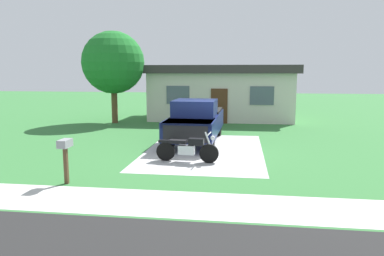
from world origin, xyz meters
name	(u,v)px	position (x,y,z in m)	size (l,w,h in m)	color
ground_plane	(204,151)	(0.00, 0.00, 0.00)	(80.00, 80.00, 0.00)	#347237
driveway_pad	(204,150)	(0.00, 0.00, 0.00)	(4.57, 7.24, 0.01)	#B7B7B7
sidewalk_strip	(179,204)	(0.00, -6.00, 0.00)	(36.00, 1.80, 0.01)	beige
motorcycle	(188,148)	(-0.39, -1.90, 0.47)	(2.21, 0.70, 1.09)	black
pickup_truck	(196,120)	(-0.56, 1.93, 0.95)	(2.14, 5.67, 1.90)	black
mailbox	(65,149)	(-3.39, -4.85, 0.98)	(0.26, 0.48, 1.26)	#4C3823
shade_tree	(113,63)	(-6.25, 7.24, 3.63)	(3.73, 3.73, 5.51)	brown
neighbor_house	(222,92)	(0.09, 10.35, 1.79)	(9.60, 5.60, 3.50)	beige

